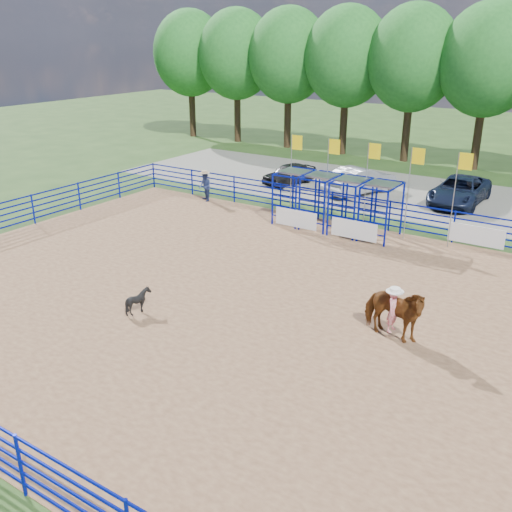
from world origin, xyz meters
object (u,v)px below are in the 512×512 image
object	(u,v)px
horse_and_rider	(393,310)
car_c	(459,191)
car_a	(289,174)
car_b	(360,180)
calf	(138,301)
spectator_cowboy	(205,186)

from	to	relation	value
horse_and_rider	car_c	bearing A→B (deg)	98.23
horse_and_rider	car_a	bearing A→B (deg)	129.40
car_b	car_c	world-z (taller)	car_b
calf	spectator_cowboy	xyz separation A→B (m)	(-6.67, 12.11, 0.42)
car_b	horse_and_rider	bearing A→B (deg)	137.74
calf	car_a	bearing A→B (deg)	-17.46
car_a	car_c	world-z (taller)	car_c
horse_and_rider	calf	size ratio (longest dim) A/B	2.73
calf	car_b	world-z (taller)	car_b
car_a	calf	bearing A→B (deg)	-58.63
calf	car_b	bearing A→B (deg)	-31.71
car_c	spectator_cowboy	bearing A→B (deg)	-148.55
horse_and_rider	car_a	xyz separation A→B (m)	(-12.47, 15.18, -0.32)
car_c	car_a	bearing A→B (deg)	-172.99
spectator_cowboy	car_a	distance (m)	6.37
car_b	car_c	size ratio (longest dim) A/B	0.89
spectator_cowboy	car_a	bearing A→B (deg)	72.57
spectator_cowboy	car_c	world-z (taller)	spectator_cowboy
car_c	car_b	bearing A→B (deg)	-169.81
spectator_cowboy	car_c	xyz separation A→B (m)	(12.01, 7.26, -0.12)
horse_and_rider	calf	distance (m)	8.28
car_a	car_b	size ratio (longest dim) A/B	0.79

